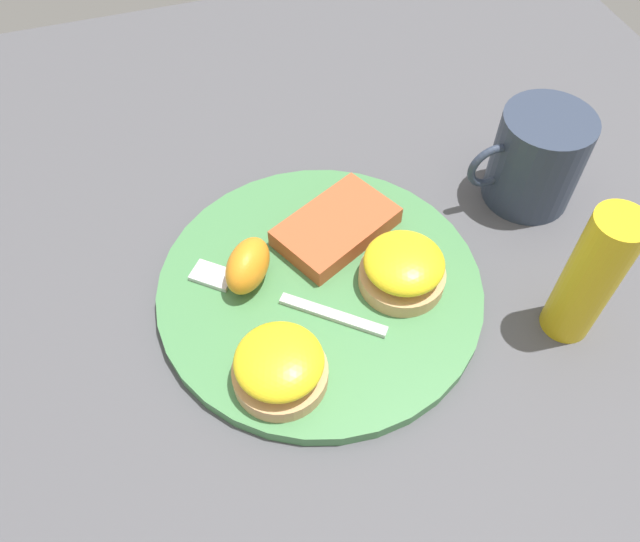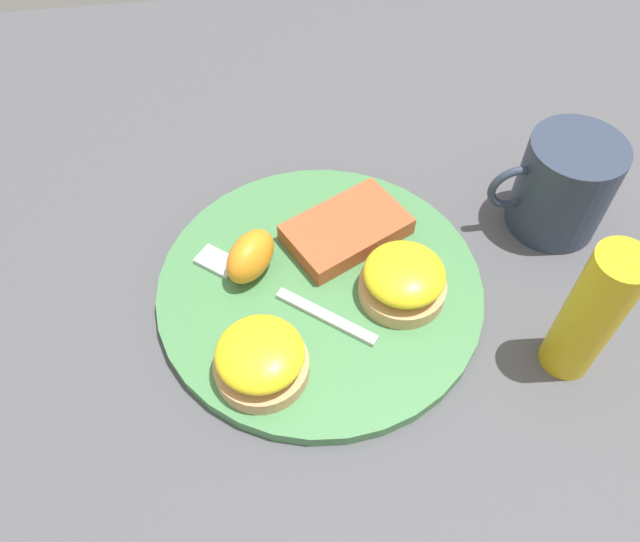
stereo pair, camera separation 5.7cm
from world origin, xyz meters
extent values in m
plane|color=#4C4C51|center=(0.00, 0.00, 0.00)|extent=(1.10, 1.10, 0.00)
cylinder|color=#47844C|center=(0.00, 0.00, 0.01)|extent=(0.31, 0.31, 0.01)
cylinder|color=tan|center=(0.06, 0.08, 0.02)|extent=(0.08, 0.08, 0.02)
ellipsoid|color=yellow|center=(0.06, 0.08, 0.04)|extent=(0.07, 0.07, 0.03)
cylinder|color=tan|center=(-0.07, 0.02, 0.02)|extent=(0.08, 0.08, 0.02)
ellipsoid|color=yellow|center=(-0.07, 0.02, 0.04)|extent=(0.07, 0.07, 0.03)
cube|color=#B4522D|center=(-0.03, -0.05, 0.02)|extent=(0.14, 0.12, 0.02)
ellipsoid|color=orange|center=(0.06, -0.02, 0.04)|extent=(0.06, 0.07, 0.04)
cube|color=silver|center=(0.00, 0.04, 0.02)|extent=(0.09, 0.07, 0.00)
cube|color=silver|center=(0.09, -0.04, 0.02)|extent=(0.05, 0.04, 0.00)
cylinder|color=#2D384C|center=(-0.25, -0.06, 0.05)|extent=(0.09, 0.09, 0.10)
torus|color=#2D384C|center=(-0.20, -0.06, 0.06)|extent=(0.05, 0.01, 0.05)
cylinder|color=gold|center=(-0.20, 0.10, 0.07)|extent=(0.04, 0.04, 0.14)
camera|label=1|loc=(0.10, 0.33, 0.49)|focal=35.00mm
camera|label=2|loc=(0.05, 0.34, 0.49)|focal=35.00mm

